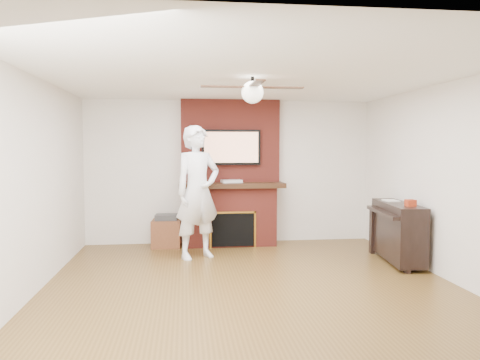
{
  "coord_description": "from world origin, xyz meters",
  "views": [
    {
      "loc": [
        -0.8,
        -5.45,
        1.68
      ],
      "look_at": [
        -0.04,
        0.9,
        1.23
      ],
      "focal_mm": 35.0,
      "sensor_mm": 36.0,
      "label": 1
    }
  ],
  "objects": [
    {
      "name": "candle_cream",
      "position": [
        0.19,
        2.36,
        0.05
      ],
      "size": [
        0.07,
        0.07,
        0.1
      ],
      "primitive_type": "cylinder",
      "color": "beige",
      "rests_on": "ground"
    },
    {
      "name": "candle_blue",
      "position": [
        0.3,
        2.38,
        0.04
      ],
      "size": [
        0.06,
        0.06,
        0.08
      ],
      "primitive_type": "cylinder",
      "color": "#2C5284",
      "rests_on": "ground"
    },
    {
      "name": "room_shell",
      "position": [
        0.0,
        0.0,
        1.25
      ],
      "size": [
        5.36,
        5.86,
        2.86
      ],
      "color": "#523818",
      "rests_on": "ground"
    },
    {
      "name": "fireplace",
      "position": [
        0.0,
        2.55,
        1.0
      ],
      "size": [
        1.78,
        0.64,
        2.5
      ],
      "color": "maroon",
      "rests_on": "ground"
    },
    {
      "name": "ceiling_fan",
      "position": [
        -0.0,
        0.0,
        2.33
      ],
      "size": [
        1.21,
        1.21,
        0.31
      ],
      "color": "black",
      "rests_on": "room_shell"
    },
    {
      "name": "cable_box",
      "position": [
        -0.0,
        2.45,
        1.1
      ],
      "size": [
        0.37,
        0.25,
        0.05
      ],
      "primitive_type": "cube",
      "rotation": [
        0.0,
        0.0,
        0.19
      ],
      "color": "silver",
      "rests_on": "fireplace"
    },
    {
      "name": "side_table",
      "position": [
        -1.11,
        2.48,
        0.25
      ],
      "size": [
        0.5,
        0.5,
        0.55
      ],
      "rotation": [
        0.0,
        0.0,
        -0.06
      ],
      "color": "brown",
      "rests_on": "ground"
    },
    {
      "name": "candle_green",
      "position": [
        0.05,
        2.34,
        0.05
      ],
      "size": [
        0.07,
        0.07,
        0.1
      ],
      "primitive_type": "cylinder",
      "color": "#357A30",
      "rests_on": "ground"
    },
    {
      "name": "person",
      "position": [
        -0.6,
        1.6,
        1.0
      ],
      "size": [
        0.88,
        0.78,
        2.01
      ],
      "primitive_type": "imported",
      "rotation": [
        0.0,
        0.0,
        0.49
      ],
      "color": "white",
      "rests_on": "ground"
    },
    {
      "name": "tv",
      "position": [
        0.0,
        2.5,
        1.68
      ],
      "size": [
        1.0,
        0.08,
        0.6
      ],
      "color": "black",
      "rests_on": "fireplace"
    },
    {
      "name": "candle_orange",
      "position": [
        -0.14,
        2.32,
        0.06
      ],
      "size": [
        0.07,
        0.07,
        0.11
      ],
      "primitive_type": "cylinder",
      "color": "orange",
      "rests_on": "ground"
    },
    {
      "name": "piano",
      "position": [
        2.29,
        0.99,
        0.47
      ],
      "size": [
        0.63,
        1.37,
        0.96
      ],
      "rotation": [
        0.0,
        0.0,
        -0.11
      ],
      "color": "black",
      "rests_on": "ground"
    }
  ]
}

